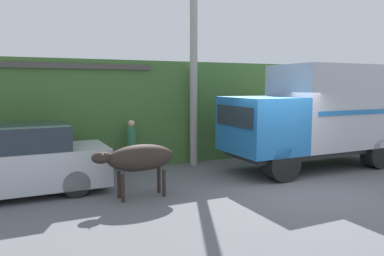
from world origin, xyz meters
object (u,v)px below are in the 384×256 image
object	(u,v)px
brown_cow	(139,158)
utility_pole	(194,60)
pedestrian_on_hill	(132,143)
cargo_truck	(323,113)
parked_suv	(10,163)

from	to	relation	value
brown_cow	utility_pole	distance (m)	4.72
pedestrian_on_hill	utility_pole	distance (m)	3.40
cargo_truck	pedestrian_on_hill	size ratio (longest dim) A/B	3.87
cargo_truck	parked_suv	distance (m)	9.36
cargo_truck	brown_cow	size ratio (longest dim) A/B	3.15
brown_cow	pedestrian_on_hill	xyz separation A→B (m)	(0.63, 2.75, -0.05)
cargo_truck	brown_cow	world-z (taller)	cargo_truck
cargo_truck	utility_pole	bearing A→B (deg)	150.99
brown_cow	parked_suv	distance (m)	3.19
utility_pole	parked_suv	bearing A→B (deg)	-166.81
brown_cow	parked_suv	xyz separation A→B (m)	(-2.81, 1.49, -0.13)
cargo_truck	brown_cow	distance (m)	6.54
parked_suv	brown_cow	bearing A→B (deg)	-24.42
parked_suv	pedestrian_on_hill	size ratio (longest dim) A/B	2.89
parked_suv	pedestrian_on_hill	world-z (taller)	parked_suv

